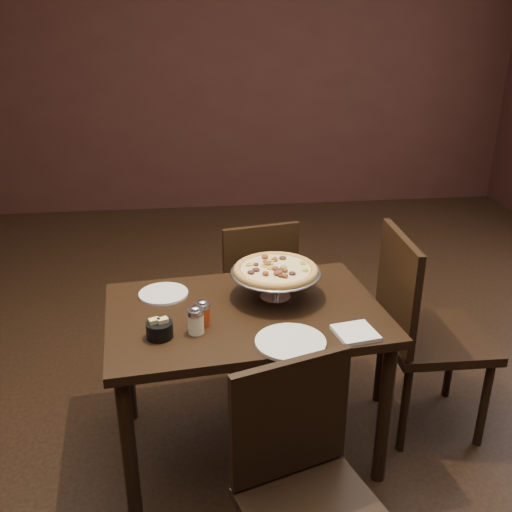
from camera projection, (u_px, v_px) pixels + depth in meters
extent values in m
cube|color=black|center=(243.00, 442.00, 2.62)|extent=(6.00, 7.00, 0.02)
cube|color=black|center=(204.00, 62.00, 5.28)|extent=(6.00, 0.02, 2.80)
cube|color=black|center=(245.00, 314.00, 2.32)|extent=(1.18, 0.85, 0.04)
cylinder|color=black|center=(129.00, 453.00, 2.08)|extent=(0.06, 0.06, 0.66)
cylinder|color=black|center=(384.00, 414.00, 2.28)|extent=(0.06, 0.06, 0.66)
cylinder|color=black|center=(127.00, 359.00, 2.64)|extent=(0.06, 0.06, 0.66)
cylinder|color=black|center=(331.00, 335.00, 2.84)|extent=(0.06, 0.06, 0.66)
cylinder|color=silver|center=(275.00, 297.00, 2.42)|extent=(0.13, 0.13, 0.01)
cylinder|color=silver|center=(275.00, 285.00, 2.39)|extent=(0.03, 0.03, 0.10)
cylinder|color=silver|center=(276.00, 274.00, 2.37)|extent=(0.09, 0.09, 0.01)
cylinder|color=gray|center=(276.00, 272.00, 2.37)|extent=(0.37, 0.37, 0.01)
torus|color=gray|center=(276.00, 272.00, 2.37)|extent=(0.38, 0.38, 0.01)
cylinder|color=#AA7433|center=(276.00, 271.00, 2.37)|extent=(0.34, 0.34, 0.01)
torus|color=#AA7433|center=(276.00, 270.00, 2.37)|extent=(0.35, 0.35, 0.03)
cylinder|color=#DFB57A|center=(276.00, 269.00, 2.36)|extent=(0.29, 0.29, 0.01)
cylinder|color=#F8F3C1|center=(196.00, 323.00, 2.14)|extent=(0.06, 0.06, 0.08)
cylinder|color=silver|center=(195.00, 312.00, 2.12)|extent=(0.06, 0.06, 0.02)
ellipsoid|color=silver|center=(195.00, 308.00, 2.11)|extent=(0.03, 0.03, 0.01)
cylinder|color=#99260D|center=(203.00, 316.00, 2.19)|extent=(0.06, 0.06, 0.08)
cylinder|color=silver|center=(202.00, 305.00, 2.17)|extent=(0.06, 0.06, 0.02)
ellipsoid|color=silver|center=(202.00, 302.00, 2.17)|extent=(0.03, 0.03, 0.01)
cylinder|color=black|center=(160.00, 330.00, 2.11)|extent=(0.10, 0.10, 0.06)
cube|color=#CEBB77|center=(155.00, 327.00, 2.10)|extent=(0.05, 0.04, 0.07)
cube|color=#CEBB77|center=(163.00, 326.00, 2.11)|extent=(0.05, 0.04, 0.07)
cube|color=silver|center=(355.00, 333.00, 2.13)|extent=(0.17, 0.17, 0.02)
cylinder|color=silver|center=(163.00, 294.00, 2.44)|extent=(0.21, 0.21, 0.01)
cylinder|color=silver|center=(291.00, 342.00, 2.08)|extent=(0.26, 0.26, 0.01)
cone|color=silver|center=(297.00, 279.00, 2.30)|extent=(0.14, 0.14, 0.00)
cylinder|color=black|center=(297.00, 278.00, 2.30)|extent=(0.09, 0.09, 0.02)
cube|color=black|center=(251.00, 291.00, 3.13)|extent=(0.46, 0.46, 0.04)
cube|color=black|center=(261.00, 264.00, 2.88)|extent=(0.39, 0.10, 0.41)
cylinder|color=black|center=(268.00, 308.00, 3.40)|extent=(0.03, 0.03, 0.38)
cylinder|color=black|center=(217.00, 315.00, 3.31)|extent=(0.03, 0.03, 0.38)
cylinder|color=black|center=(287.00, 334.00, 3.12)|extent=(0.03, 0.03, 0.38)
cylinder|color=black|center=(231.00, 343.00, 3.03)|extent=(0.03, 0.03, 0.38)
cube|color=black|center=(290.00, 418.00, 1.76)|extent=(0.39, 0.15, 0.42)
cube|color=black|center=(435.00, 338.00, 2.57)|extent=(0.46, 0.46, 0.04)
cube|color=black|center=(398.00, 287.00, 2.45)|extent=(0.04, 0.45, 0.47)
cylinder|color=black|center=(484.00, 404.00, 2.51)|extent=(0.04, 0.04, 0.44)
cylinder|color=black|center=(451.00, 359.00, 2.84)|extent=(0.04, 0.04, 0.44)
cylinder|color=black|center=(405.00, 409.00, 2.48)|extent=(0.04, 0.04, 0.44)
cylinder|color=black|center=(380.00, 363.00, 2.81)|extent=(0.04, 0.04, 0.44)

